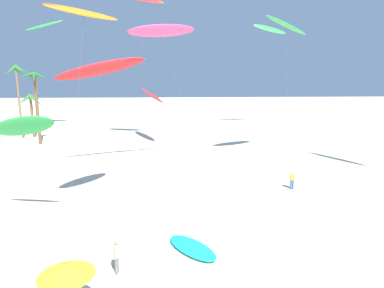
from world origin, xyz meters
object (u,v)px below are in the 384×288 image
Objects in this scene: palm_tree_2 at (31,103)px; person_foreground_walker at (292,179)px; flying_kite_6 at (287,25)px; beach_umbrella at (66,270)px; flying_kite_8 at (162,31)px; flying_kite_4 at (84,13)px; flying_kite_7 at (270,29)px; palm_tree_3 at (35,88)px; palm_tree_0 at (16,76)px; flying_kite_3 at (101,69)px; flying_kite_5 at (22,126)px; grounded_kite_0 at (192,248)px; flying_kite_2 at (44,25)px; person_mid_field at (116,256)px; flying_kite_9 at (152,95)px.

palm_tree_2 reaches higher than person_foreground_walker.
beach_umbrella is at bearing -123.87° from flying_kite_6.
flying_kite_4 is at bearing -108.82° from flying_kite_8.
flying_kite_7 is at bearing 66.18° from beach_umbrella.
palm_tree_3 is at bearing -61.46° from palm_tree_2.
palm_tree_0 is at bearing 139.36° from flying_kite_8.
palm_tree_2 is 0.57× the size of flying_kite_3.
palm_tree_0 is 0.94× the size of flying_kite_3.
flying_kite_5 is at bearing -123.49° from flying_kite_7.
flying_kite_8 is 3.93× the size of grounded_kite_0.
person_foreground_walker is at bearing -40.00° from palm_tree_2.
flying_kite_2 is 49.61m from person_foreground_walker.
beach_umbrella is at bearing -84.02° from flying_kite_4.
person_foreground_walker is at bearing 20.51° from flying_kite_4.
flying_kite_5 is 49.48m from flying_kite_7.
flying_kite_3 is (14.57, -27.00, -7.74)m from flying_kite_2.
person_foreground_walker is at bearing -37.87° from palm_tree_0.
palm_tree_3 is 23.77m from flying_kite_8.
person_mid_field is 3.70m from beach_umbrella.
person_foreground_walker is at bearing -36.30° from palm_tree_3.
palm_tree_2 is at bearing 127.35° from flying_kite_3.
flying_kite_2 reaches higher than flying_kite_9.
flying_kite_9 is (20.38, -3.91, -2.78)m from palm_tree_0.
palm_tree_3 is 0.89× the size of flying_kite_9.
palm_tree_3 is 16.71m from flying_kite_2.
beach_umbrella reaches higher than person_foreground_walker.
person_foreground_walker is at bearing 46.12° from beach_umbrella.
palm_tree_0 is 0.59× the size of flying_kite_7.
palm_tree_0 is at bearing 131.16° from flying_kite_3.
beach_umbrella is (4.96, -8.82, -4.24)m from flying_kite_5.
person_mid_field is (-1.96, -18.34, -12.74)m from flying_kite_8.
flying_kite_8 is (-18.37, -27.48, -3.93)m from flying_kite_7.
flying_kite_6 is at bearing 77.94° from person_foreground_walker.
person_mid_field is (20.41, -37.53, -8.59)m from palm_tree_0.
person_foreground_walker is 0.63× the size of beach_umbrella.
flying_kite_3 is 0.88× the size of flying_kite_4.
flying_kite_4 is at bearing -119.53° from flying_kite_7.
flying_kite_3 is 13.92m from flying_kite_5.
palm_tree_2 is 0.35× the size of flying_kite_2.
flying_kite_8 is 16.90m from flying_kite_9.
flying_kite_2 is 7.73× the size of beach_umbrella.
palm_tree_2 is 37.30m from flying_kite_4.
flying_kite_6 reaches higher than flying_kite_8.
person_foreground_walker is 17.37m from person_mid_field.
flying_kite_7 is at bearing 19.71° from palm_tree_3.
flying_kite_5 is at bearing -66.12° from palm_tree_0.
flying_kite_7 is (22.60, 39.89, 4.57)m from flying_kite_4.
palm_tree_3 is at bearing -78.33° from flying_kite_2.
flying_kite_7 is 26.10m from flying_kite_9.
grounded_kite_0 is (7.87, -16.90, -10.01)m from flying_kite_3.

